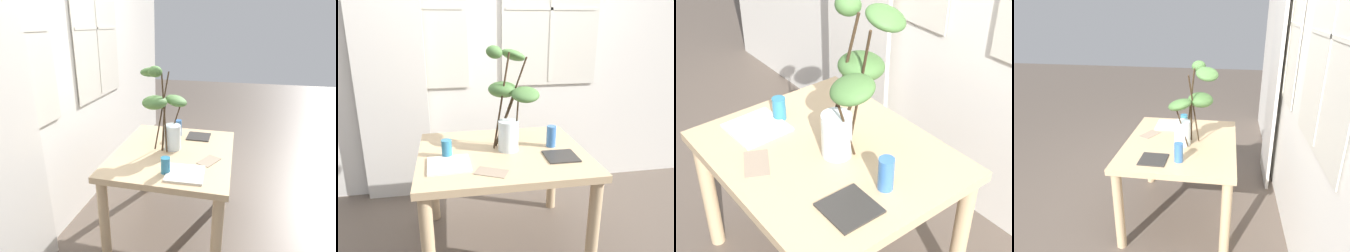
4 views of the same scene
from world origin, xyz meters
TOP-DOWN VIEW (x-y plane):
  - ground at (0.00, 0.00)m, footprint 14.00×14.00m
  - back_wall_with_windows at (0.00, 0.99)m, footprint 5.34×0.14m
  - curtain_sheer_side at (-0.82, 0.85)m, footprint 0.60×0.03m
  - dining_table at (0.00, 0.00)m, footprint 1.13×0.94m
  - vase_with_branches at (0.06, 0.10)m, footprint 0.37×0.42m
  - drinking_glass_blue_left at (-0.37, -0.02)m, footprint 0.07×0.07m
  - drinking_glass_blue_right at (0.35, 0.04)m, footprint 0.07×0.07m
  - plate_square_left at (-0.36, -0.16)m, footprint 0.27×0.27m
  - plate_square_right at (0.36, -0.16)m, footprint 0.21×0.21m
  - napkin_folded at (-0.12, -0.30)m, footprint 0.22×0.18m

SIDE VIEW (x-z plane):
  - ground at x=0.00m, z-range 0.00..0.00m
  - dining_table at x=0.00m, z-range 0.25..0.99m
  - napkin_folded at x=-0.12m, z-range 0.74..0.74m
  - plate_square_right at x=0.36m, z-range 0.74..0.75m
  - plate_square_left at x=-0.36m, z-range 0.74..0.75m
  - drinking_glass_blue_left at x=-0.37m, z-range 0.74..0.85m
  - drinking_glass_blue_right at x=0.35m, z-range 0.74..0.89m
  - vase_with_branches at x=0.06m, z-range 0.72..1.43m
  - curtain_sheer_side at x=-0.82m, z-range 0.00..2.58m
  - back_wall_with_windows at x=0.00m, z-range 0.01..2.69m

